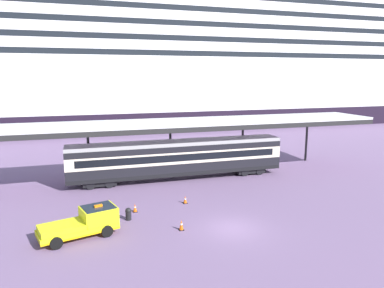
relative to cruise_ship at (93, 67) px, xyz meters
The scene contains 9 objects.
ground_plane 57.25m from the cruise_ship, 82.75° to the right, with size 400.00×400.00×0.00m, color slate.
cruise_ship is the anchor object (origin of this frame).
platform_canopy 42.54m from the cruise_ship, 80.94° to the right, with size 44.90×6.43×6.13m.
train_carriage 43.64m from the cruise_ship, 81.03° to the right, with size 22.61×2.81×4.11m.
service_truck 54.75m from the cruise_ship, 93.23° to the right, with size 5.55×3.33×2.02m.
traffic_cone_near 51.54m from the cruise_ship, 89.04° to the right, with size 0.36×0.36×0.70m.
traffic_cone_mid 51.09m from the cruise_ship, 83.91° to the right, with size 0.36×0.36×0.67m.
traffic_cone_far 55.97m from the cruise_ship, 86.35° to the right, with size 0.36×0.36×0.78m.
quay_bollard 52.94m from the cruise_ship, 89.86° to the right, with size 0.48×0.48×0.96m.
Camera 1 is at (-9.95, -22.40, 10.82)m, focal length 33.79 mm.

